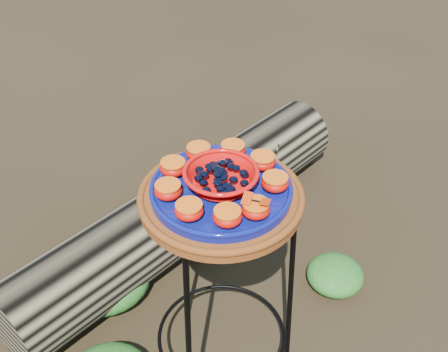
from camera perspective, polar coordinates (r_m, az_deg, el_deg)
plant_stand at (r=1.70m, az=-0.26°, el=-11.82°), size 0.44×0.44×0.70m
terracotta_saucer at (r=1.44m, az=-0.30°, el=-2.35°), size 0.42×0.42×0.03m
cobalt_plate at (r=1.42m, az=-0.30°, el=-1.46°), size 0.36×0.36×0.02m
red_bowl at (r=1.39m, az=-0.31°, el=-0.29°), size 0.18×0.18×0.05m
glass_gems at (r=1.37m, az=-0.31°, el=0.91°), size 0.14×0.14×0.02m
orange_half_0 at (r=1.32m, az=3.24°, el=-3.37°), size 0.07×0.07×0.04m
orange_half_1 at (r=1.40m, az=5.20°, el=-0.68°), size 0.07×0.07×0.04m
orange_half_2 at (r=1.46m, az=3.94°, el=1.48°), size 0.07×0.07×0.04m
orange_half_3 at (r=1.50m, az=0.91°, el=2.64°), size 0.07×0.07×0.04m
orange_half_4 at (r=1.49m, az=-2.59°, el=2.40°), size 0.07×0.07×0.04m
orange_half_5 at (r=1.45m, az=-5.19°, el=0.85°), size 0.07×0.07×0.04m
orange_half_6 at (r=1.37m, az=-5.69°, el=-1.47°), size 0.07×0.07×0.04m
orange_half_7 at (r=1.31m, az=-3.57°, el=-3.52°), size 0.07×0.07×0.04m
orange_half_8 at (r=1.30m, az=0.34°, el=-4.16°), size 0.07×0.07×0.04m
butterfly at (r=1.30m, az=3.28°, el=-2.50°), size 0.09×0.09×0.01m
driftwood_log at (r=2.26m, az=-4.05°, el=-3.47°), size 1.64×0.75×0.30m
foliage_right at (r=2.18m, az=11.25°, el=-9.75°), size 0.22×0.22×0.11m
foliage_back at (r=2.14m, az=-12.01°, el=-10.01°), size 0.33×0.33×0.17m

